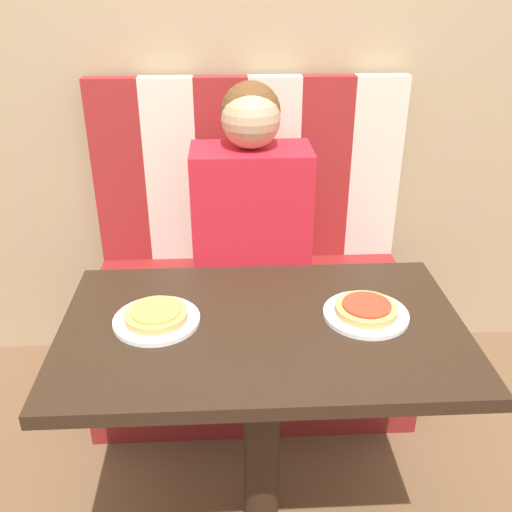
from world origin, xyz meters
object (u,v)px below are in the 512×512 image
plate_left (157,320)px  pizza_right (366,308)px  pizza_left (156,314)px  plate_right (366,314)px  person (251,198)px

plate_left → pizza_right: (0.52, 0.00, 0.02)m
pizza_left → pizza_right: size_ratio=1.00×
pizza_right → pizza_left: bearing=180.0°
plate_right → plate_left: bearing=180.0°
pizza_left → plate_right: bearing=-0.0°
person → plate_right: bearing=-66.9°
plate_left → pizza_right: bearing=0.0°
person → pizza_right: (0.26, -0.61, -0.06)m
plate_left → plate_right: 0.52m
person → pizza_left: size_ratio=4.64×
plate_right → pizza_right: (0.00, 0.00, 0.02)m
person → pizza_left: (-0.26, -0.61, -0.06)m
plate_right → person: bearing=113.1°
person → plate_left: (-0.26, -0.61, -0.08)m
person → plate_right: (0.26, -0.61, -0.08)m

